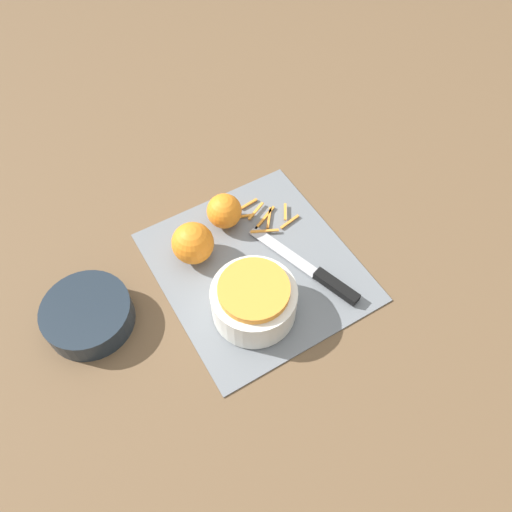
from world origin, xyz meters
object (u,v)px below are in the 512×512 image
object	(u,v)px
knife	(322,277)
orange_right	(222,212)
orange_left	(193,243)
bowl_speckled	(254,300)
bowl_dark	(88,315)

from	to	relation	value
knife	orange_right	distance (m)	0.23
orange_left	knife	bearing A→B (deg)	-133.27
bowl_speckled	orange_left	xyz separation A→B (m)	(0.16, 0.04, 0.00)
bowl_speckled	orange_right	xyz separation A→B (m)	(0.20, -0.05, -0.00)
bowl_speckled	orange_left	world-z (taller)	same
knife	orange_left	bearing A→B (deg)	28.98
bowl_dark	knife	world-z (taller)	bowl_dark
bowl_dark	knife	xyz separation A→B (m)	(-0.14, -0.39, -0.01)
knife	orange_left	distance (m)	0.24
orange_left	orange_right	xyz separation A→B (m)	(0.04, -0.08, -0.01)
bowl_dark	orange_right	distance (m)	0.31
orange_right	bowl_dark	bearing A→B (deg)	103.06
bowl_dark	orange_left	distance (m)	0.22
orange_left	bowl_speckled	bearing A→B (deg)	-167.38
bowl_speckled	knife	distance (m)	0.14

